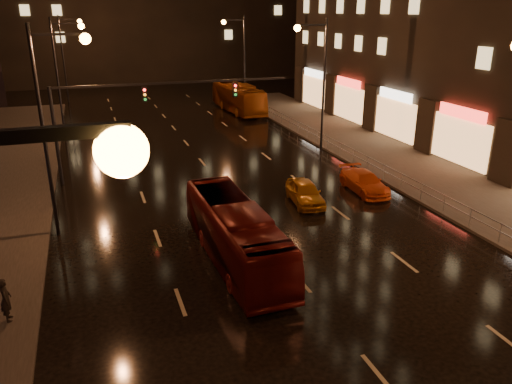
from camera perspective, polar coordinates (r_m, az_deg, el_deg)
ground at (r=35.00m, az=-5.43°, el=2.52°), size 140.00×140.00×0.00m
sidewalk_right at (r=36.18m, az=17.85°, el=2.34°), size 7.00×70.00×0.15m
traffic_signal at (r=33.12m, az=-14.36°, el=9.44°), size 15.31×0.32×6.20m
railing_right at (r=36.59m, az=11.05°, el=4.48°), size 0.05×56.00×1.00m
bus_red at (r=21.87m, az=-2.37°, el=-4.71°), size 2.45×9.63×2.67m
bus_curb at (r=55.31m, az=-2.05°, el=10.71°), size 3.09×11.03×3.04m
taxi_near at (r=28.73m, az=5.62°, el=-0.05°), size 2.01×4.03×1.32m
taxi_far at (r=31.17m, az=12.29°, el=1.12°), size 1.88×4.32×1.24m
pedestrian_a at (r=19.89m, az=-26.69°, el=-10.92°), size 0.45×0.63×1.64m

